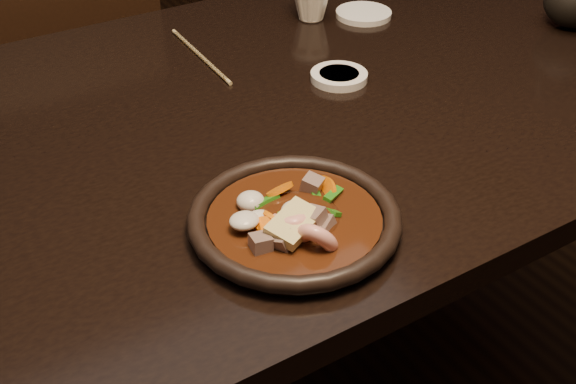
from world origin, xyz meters
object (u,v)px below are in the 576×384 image
chair (60,85)px  plate (294,220)px  tea_cup (311,0)px  table (236,157)px

chair → plate: bearing=92.3°
chair → plate: (0.02, -0.99, 0.25)m
chair → tea_cup: size_ratio=12.43×
chair → tea_cup: (0.40, -0.45, 0.27)m
plate → tea_cup: (0.38, 0.53, 0.02)m
chair → tea_cup: 0.66m
plate → chair: bearing=91.1°
table → chair: (-0.09, 0.71, -0.16)m
chair → tea_cup: bearing=132.2°
table → plate: 0.30m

